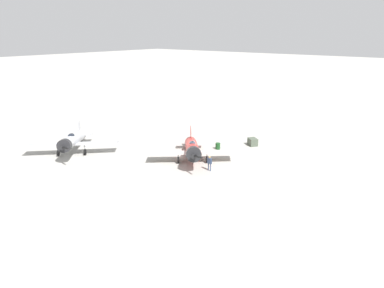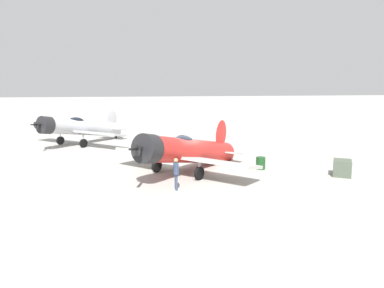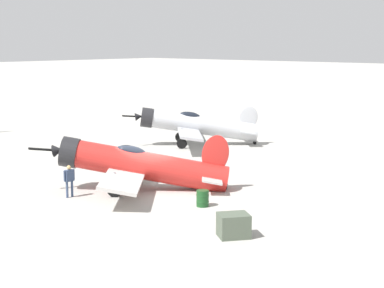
{
  "view_description": "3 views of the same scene",
  "coord_description": "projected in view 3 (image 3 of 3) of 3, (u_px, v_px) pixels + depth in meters",
  "views": [
    {
      "loc": [
        23.2,
        -29.36,
        14.61
      ],
      "look_at": [
        0.0,
        -0.0,
        1.8
      ],
      "focal_mm": 30.59,
      "sensor_mm": 36.0,
      "label": 1
    },
    {
      "loc": [
        21.49,
        -5.38,
        5.43
      ],
      "look_at": [
        0.0,
        -0.0,
        1.8
      ],
      "focal_mm": 32.01,
      "sensor_mm": 36.0,
      "label": 2
    },
    {
      "loc": [
        23.58,
        24.02,
        8.17
      ],
      "look_at": [
        -6.07,
        -2.03,
        1.6
      ],
      "focal_mm": 57.7,
      "sensor_mm": 36.0,
      "label": 3
    }
  ],
  "objects": [
    {
      "name": "equipment_crate",
      "position": [
        234.0,
        225.0,
        26.01
      ],
      "size": [
        1.64,
        1.59,
        1.01
      ],
      "rotation": [
        0.0,
        0.0,
        4.08
      ],
      "color": "#4C5647",
      "rests_on": "ground_plane"
    },
    {
      "name": "ground_crew_mechanic",
      "position": [
        69.0,
        178.0,
        32.58
      ],
      "size": [
        0.67,
        0.27,
        1.73
      ],
      "rotation": [
        0.0,
        0.0,
        1.49
      ],
      "color": "#384766",
      "rests_on": "ground_plane"
    },
    {
      "name": "fuel_drum",
      "position": [
        203.0,
        198.0,
        30.87
      ],
      "size": [
        0.66,
        0.66,
        0.83
      ],
      "color": "#19471E",
      "rests_on": "ground_plane"
    },
    {
      "name": "airplane_foreground",
      "position": [
        139.0,
        165.0,
        34.23
      ],
      "size": [
        9.16,
        9.1,
        3.44
      ],
      "rotation": [
        0.0,
        0.0,
        5.42
      ],
      "color": "red",
      "rests_on": "ground_plane"
    },
    {
      "name": "airplane_mid_apron",
      "position": [
        195.0,
        125.0,
        49.02
      ],
      "size": [
        9.51,
        9.51,
        3.2
      ],
      "rotation": [
        0.0,
        0.0,
        5.49
      ],
      "color": "#B7BABF",
      "rests_on": "ground_plane"
    },
    {
      "name": "ground_plane",
      "position": [
        148.0,
        189.0,
        34.46
      ],
      "size": [
        400.0,
        400.0,
        0.0
      ],
      "primitive_type": "plane",
      "color": "#A8A59E"
    }
  ]
}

